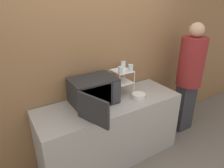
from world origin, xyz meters
TOP-DOWN VIEW (x-y plane):
  - wall_back at (0.00, 0.72)m, footprint 8.00×0.06m
  - counter at (0.00, 0.34)m, footprint 1.93×0.68m
  - microwave at (-0.19, 0.43)m, footprint 0.59×0.83m
  - dish_rack at (0.28, 0.49)m, footprint 0.25×0.26m
  - glass_front_left at (0.19, 0.40)m, footprint 0.07×0.07m
  - glass_back_right at (0.36, 0.57)m, footprint 0.07×0.07m
  - glass_front_right at (0.36, 0.40)m, footprint 0.07×0.07m
  - bowl at (0.39, 0.24)m, footprint 0.18×0.18m
  - person at (1.43, 0.27)m, footprint 0.39×0.39m

SIDE VIEW (x-z plane):
  - counter at x=0.00m, z-range 0.00..0.89m
  - bowl at x=0.39m, z-range 0.89..0.95m
  - person at x=1.43m, z-range 0.11..1.92m
  - microwave at x=-0.19m, z-range 0.89..1.22m
  - dish_rack at x=0.28m, z-range 0.97..1.31m
  - glass_front_left at x=0.19m, z-range 1.23..1.32m
  - glass_back_right at x=0.36m, z-range 1.23..1.32m
  - glass_front_right at x=0.36m, z-range 1.23..1.32m
  - wall_back at x=0.00m, z-range 0.00..2.60m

